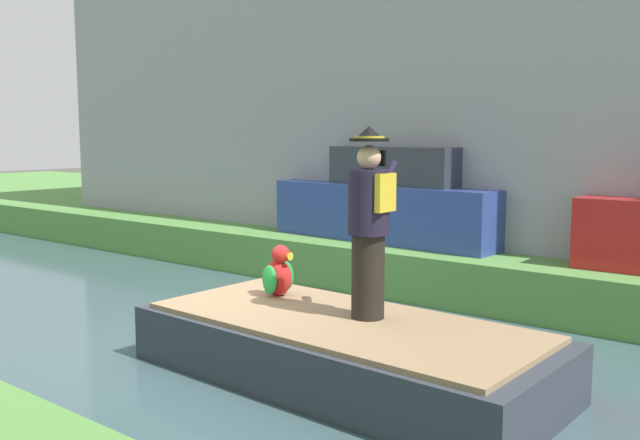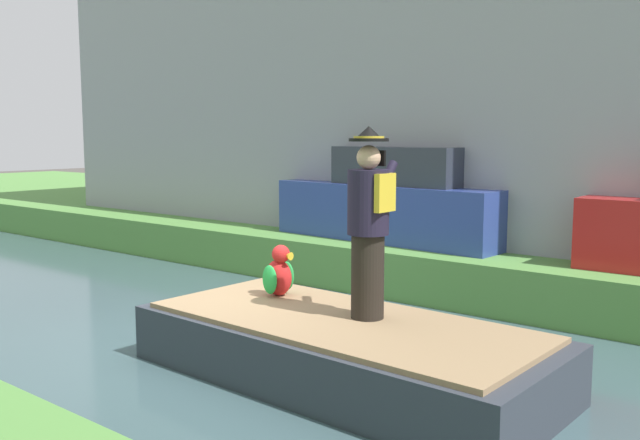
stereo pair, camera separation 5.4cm
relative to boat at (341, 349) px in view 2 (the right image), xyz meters
name	(u,v)px [view 2 (the right image)]	position (x,y,z in m)	size (l,w,h in m)	color
ground_plane	(215,353)	(0.00, 1.81, -0.40)	(80.00, 80.00, 0.00)	#4C4742
canal_water	(215,348)	(0.00, 1.81, -0.35)	(5.98, 48.00, 0.10)	#3D565B
grass_bank_far	(496,240)	(7.50, 1.81, -0.01)	(9.03, 48.00, 0.79)	#568E42
boat	(341,349)	(0.00, 0.00, 0.00)	(1.93, 4.25, 0.61)	#333842
person_pirate	(369,223)	(0.19, -0.19, 1.23)	(0.61, 0.42, 1.85)	black
parrot_plush	(279,274)	(0.33, 1.11, 0.55)	(0.36, 0.35, 0.57)	red
parked_car_blue	(403,200)	(4.41, 2.05, 1.01)	(1.97, 4.11, 1.50)	#2D4293
building_row	(428,38)	(7.97, 3.71, 4.11)	(7.72, 14.12, 7.46)	#93939E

